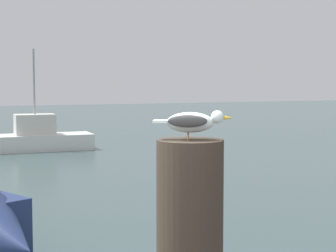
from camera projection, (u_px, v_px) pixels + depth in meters
mooring_post at (190, 236)px, 2.77m from camera, size 0.33×0.33×0.96m
seagull at (191, 121)px, 2.72m from camera, size 0.36×0.24×0.14m
boat_white at (0, 141)px, 20.34m from camera, size 6.25×1.85×4.09m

